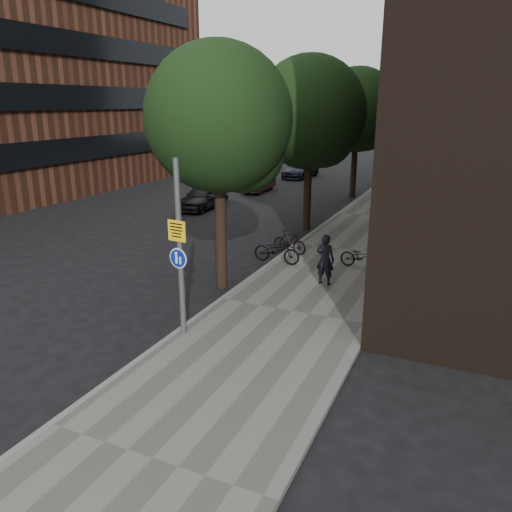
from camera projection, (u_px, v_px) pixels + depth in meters
The scene contains 15 objects.
ground at pixel (231, 367), 11.28m from camera, with size 120.00×120.00×0.00m, color black.
sidewalk at pixel (350, 251), 19.88m from camera, with size 4.50×60.00×0.12m, color slate.
curb_edge at pixel (297, 245), 20.76m from camera, with size 0.15×60.00×0.13m, color slate.
street_tree_near at pixel (223, 125), 14.81m from camera, with size 4.40×4.40×7.50m.
street_tree_mid at pixel (312, 117), 22.21m from camera, with size 5.00×5.00×7.80m.
street_tree_far at pixel (359, 113), 30.05m from camera, with size 5.00×5.00×7.80m.
signpost at pixel (180, 249), 12.08m from camera, with size 0.51×0.15×4.40m.
pedestrian at pixel (325, 259), 15.88m from camera, with size 0.60×0.40×1.66m, color black.
parked_bike_facade_near at pixel (362, 257), 17.53m from camera, with size 0.55×1.59×0.83m, color black.
parked_bike_facade_far at pixel (407, 227), 21.44m from camera, with size 0.45×1.61×0.97m, color black.
parked_bike_curb_near at pixel (277, 250), 18.13m from camera, with size 0.62×1.77×0.93m, color black.
parked_bike_curb_far at pixel (290, 242), 19.29m from camera, with size 0.42×1.49×0.90m, color black.
parked_car_near at pixel (203, 197), 27.90m from camera, with size 1.56×3.87×1.32m, color black.
parked_car_mid at pixel (259, 183), 33.27m from camera, with size 1.18×3.39×1.12m, color #562318.
parked_car_far at pixel (301, 170), 39.49m from camera, with size 1.75×4.31×1.25m, color #1B2130.
Camera 1 is at (4.64, -8.91, 5.75)m, focal length 35.00 mm.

